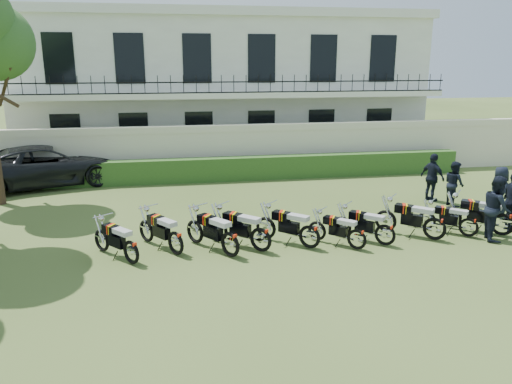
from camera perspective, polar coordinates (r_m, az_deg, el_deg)
ground at (r=14.85m, az=2.04°, el=-4.99°), size 100.00×100.00×0.00m
perimeter_wall at (r=22.19m, az=-2.25°, el=4.81°), size 30.00×0.35×2.30m
hedge at (r=21.70m, az=0.68°, el=2.79°), size 18.00×0.60×1.00m
building at (r=27.80m, az=-4.02°, el=12.08°), size 20.40×9.60×7.40m
motorcycle_0 at (r=13.02m, az=-14.11°, el=-6.07°), size 1.30×1.56×1.06m
motorcycle_1 at (r=13.36m, az=-9.18°, el=-5.15°), size 1.25×1.71×1.10m
motorcycle_2 at (r=13.06m, az=-2.98°, el=-5.33°), size 1.32×1.79×1.16m
motorcycle_3 at (r=13.39m, az=0.55°, el=-4.80°), size 1.62×1.53×1.16m
motorcycle_4 at (r=13.71m, az=6.16°, el=-4.48°), size 1.57×1.47×1.12m
motorcycle_5 at (r=13.86m, az=11.48°, el=-4.78°), size 1.33×1.33×0.98m
motorcycle_6 at (r=14.32m, az=14.57°, el=-4.20°), size 1.45×1.38×1.04m
motorcycle_7 at (r=15.14m, az=19.78°, el=-3.39°), size 1.62×1.46×1.14m
motorcycle_8 at (r=15.82m, az=23.18°, el=-3.26°), size 1.34×1.29×0.96m
motorcycle_9 at (r=16.30m, az=26.40°, el=-2.78°), size 1.68×1.46×1.16m
suv at (r=22.24m, az=-22.75°, el=2.81°), size 6.61×4.55×1.68m
officer_1 at (r=15.82m, az=25.80°, el=-1.66°), size 0.98×1.10×1.88m
officer_3 at (r=18.33m, az=26.05°, el=0.07°), size 0.55×0.83×1.67m
officer_4 at (r=19.00m, az=21.70°, el=0.90°), size 0.62×0.79×1.60m
officer_5 at (r=19.30m, az=19.52°, el=1.57°), size 0.76×1.12×1.77m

